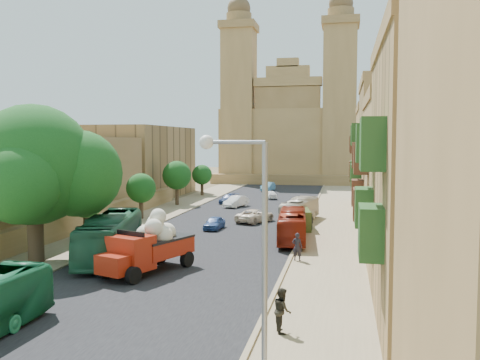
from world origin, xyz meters
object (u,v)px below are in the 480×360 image
at_px(car_blue_b, 268,187).
at_px(car_cream, 255,216).
at_px(church, 291,133).
at_px(ficus_tree, 35,169).
at_px(pedestrian_c, 311,221).
at_px(street_tree_b, 141,188).
at_px(car_white_b, 270,195).
at_px(street_tree_c, 177,175).
at_px(car_white_a, 236,202).
at_px(car_dkblue, 229,199).
at_px(red_truck, 148,245).
at_px(pedestrian_a, 297,247).
at_px(street_tree_a, 86,197).
at_px(olive_pickup, 299,219).
at_px(pedestrian_b, 282,310).
at_px(bus_green_north, 111,237).
at_px(streetlamp, 249,235).
at_px(street_tree_d, 202,175).
at_px(car_blue_a, 214,223).
at_px(bus_red_east, 292,226).

bearing_deg(car_blue_b, car_cream, -77.24).
xyz_separation_m(church, ficus_tree, (-9.41, -74.61, -3.34)).
bearing_deg(pedestrian_c, street_tree_b, -122.62).
height_order(car_white_b, car_blue_b, car_blue_b).
distance_m(street_tree_c, car_white_b, 14.31).
bearing_deg(church, car_white_a, -93.05).
relative_size(car_white_a, car_dkblue, 1.03).
height_order(red_truck, pedestrian_a, red_truck).
bearing_deg(car_dkblue, car_white_a, -56.65).
relative_size(street_tree_a, olive_pickup, 1.13).
bearing_deg(street_tree_b, pedestrian_b, -58.85).
distance_m(bus_green_north, pedestrian_a, 12.67).
bearing_deg(street_tree_b, car_white_b, 63.66).
distance_m(car_white_a, pedestrian_a, 29.28).
relative_size(bus_green_north, car_white_a, 2.68).
distance_m(streetlamp, pedestrian_c, 32.75).
distance_m(olive_pickup, car_blue_b, 36.88).
bearing_deg(pedestrian_c, street_tree_c, -152.63).
distance_m(street_tree_b, pedestrian_c, 18.16).
height_order(bus_green_north, car_cream, bus_green_north).
height_order(street_tree_b, car_dkblue, street_tree_b).
distance_m(church, street_tree_d, 32.85).
height_order(street_tree_d, olive_pickup, street_tree_d).
bearing_deg(pedestrian_b, car_blue_a, 3.11).
distance_m(church, street_tree_a, 67.63).
bearing_deg(car_white_a, bus_red_east, -48.68).
bearing_deg(street_tree_a, pedestrian_c, 25.58).
height_order(car_blue_a, pedestrian_b, pedestrian_b).
bearing_deg(bus_green_north, pedestrian_c, 36.36).
relative_size(church, bus_red_east, 4.06).
distance_m(street_tree_a, street_tree_b, 12.00).
bearing_deg(street_tree_d, car_blue_b, 45.48).
bearing_deg(car_dkblue, car_white_b, 63.31).
distance_m(red_truck, car_white_b, 42.58).
xyz_separation_m(red_truck, car_white_a, (-1.14, 32.58, -1.01)).
bearing_deg(street_tree_b, bus_green_north, -74.68).
distance_m(street_tree_d, car_blue_a, 30.50).
bearing_deg(pedestrian_a, car_white_b, -72.49).
height_order(streetlamp, car_white_a, streetlamp).
bearing_deg(street_tree_a, street_tree_d, 90.00).
relative_size(street_tree_a, bus_red_east, 0.58).
bearing_deg(streetlamp, bus_red_east, 92.64).
bearing_deg(pedestrian_a, pedestrian_c, -83.70).
distance_m(red_truck, pedestrian_c, 19.86).
height_order(street_tree_c, olive_pickup, street_tree_c).
bearing_deg(car_white_a, street_tree_a, -90.01).
distance_m(streetlamp, bus_green_north, 22.20).
bearing_deg(streetlamp, street_tree_a, 126.44).
bearing_deg(bus_green_north, street_tree_a, 116.03).
distance_m(car_blue_b, pedestrian_a, 49.82).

